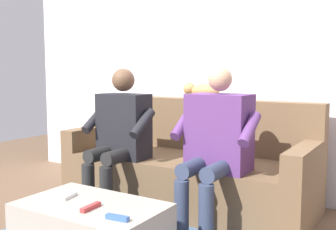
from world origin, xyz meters
TOP-DOWN VIEW (x-y plane):
  - back_wall at (0.00, -0.65)m, footprint 4.57×0.06m
  - couch at (0.00, -0.14)m, footprint 2.08×0.84m
  - person_left_seated at (-0.42, 0.25)m, footprint 0.59×0.57m
  - person_right_seated at (0.42, 0.28)m, footprint 0.56×0.50m
  - cat_on_backrest at (0.03, -0.42)m, footprint 0.50×0.14m
  - remote_red at (-0.07, 1.15)m, footprint 0.04×0.15m
  - remote_blue at (-0.30, 1.20)m, footprint 0.13×0.05m
  - remote_white at (0.19, 1.07)m, footprint 0.06×0.13m

SIDE VIEW (x-z plane):
  - couch at x=0.00m, z-range -0.14..0.74m
  - remote_white at x=0.19m, z-range 0.35..0.37m
  - remote_red at x=-0.07m, z-range 0.35..0.37m
  - remote_blue at x=-0.30m, z-range 0.35..0.37m
  - person_right_seated at x=0.42m, z-range 0.07..1.21m
  - person_left_seated at x=-0.42m, z-range 0.07..1.23m
  - cat_on_backrest at x=0.03m, z-range 0.88..1.02m
  - back_wall at x=0.00m, z-range 0.00..2.46m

